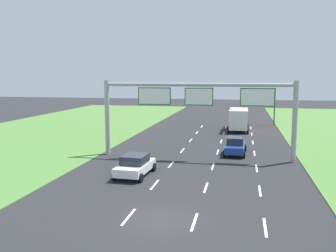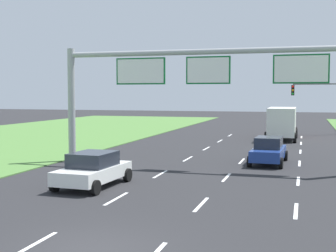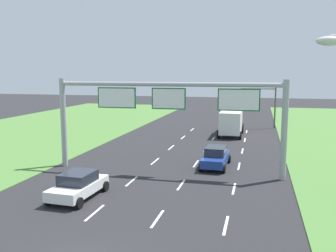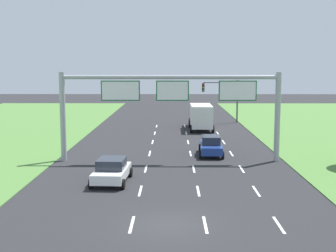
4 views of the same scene
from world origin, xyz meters
name	(u,v)px [view 2 (image 2 of 4)]	position (x,y,z in m)	size (l,w,h in m)	color
ground_plane	(91,251)	(0.00, 0.00, 0.00)	(200.00, 200.00, 0.00)	#262628
lane_dashes_inner_left	(141,185)	(-1.75, 9.00, 0.00)	(0.14, 56.40, 0.01)	white
lane_dashes_inner_right	(216,189)	(1.75, 9.00, 0.00)	(0.14, 56.40, 0.01)	white
lane_dashes_slip	(297,194)	(5.25, 9.00, 0.00)	(0.14, 56.40, 0.01)	white
car_near_red	(93,169)	(-3.73, 8.03, 0.79)	(2.41, 4.43, 1.57)	white
car_lead_silver	(269,150)	(3.44, 17.36, 0.81)	(2.16, 4.53, 1.62)	navy
box_truck	(282,122)	(3.53, 33.34, 1.63)	(2.72, 7.81, 2.96)	#B21E19
sign_gantry	(207,81)	(0.14, 14.86, 4.94)	(17.24, 0.44, 7.00)	#9EA0A5
traffic_light_mast	(318,97)	(6.82, 40.00, 3.87)	(4.76, 0.49, 5.60)	#47494F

